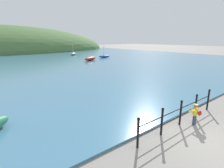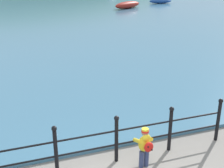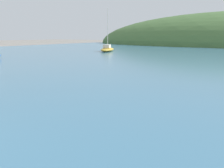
{
  "view_description": "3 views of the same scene",
  "coord_description": "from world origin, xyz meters",
  "px_view_note": "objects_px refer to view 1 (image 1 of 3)",
  "views": [
    {
      "loc": [
        -6.71,
        -2.31,
        3.88
      ],
      "look_at": [
        -0.31,
        5.66,
        1.23
      ],
      "focal_mm": 28.0,
      "sensor_mm": 36.0,
      "label": 1
    },
    {
      "loc": [
        -1.8,
        -4.41,
        4.48
      ],
      "look_at": [
        1.31,
        4.43,
        0.77
      ],
      "focal_mm": 50.0,
      "sensor_mm": 36.0,
      "label": 2
    },
    {
      "loc": [
        5.22,
        0.68,
        2.39
      ],
      "look_at": [
        1.82,
        5.96,
        0.98
      ],
      "focal_mm": 35.0,
      "sensor_mm": 36.0,
      "label": 3
    }
  ],
  "objects_px": {
    "boat_twin_mast": "(104,56)",
    "boat_far_left": "(90,59)",
    "child_in_coat": "(196,113)",
    "boat_blue_hull": "(73,54)"
  },
  "relations": [
    {
      "from": "child_in_coat",
      "to": "boat_blue_hull",
      "type": "bearing_deg",
      "value": 71.76
    },
    {
      "from": "child_in_coat",
      "to": "boat_twin_mast",
      "type": "relative_size",
      "value": 0.38
    },
    {
      "from": "child_in_coat",
      "to": "boat_twin_mast",
      "type": "bearing_deg",
      "value": 61.72
    },
    {
      "from": "boat_blue_hull",
      "to": "child_in_coat",
      "type": "bearing_deg",
      "value": -108.24
    },
    {
      "from": "boat_twin_mast",
      "to": "boat_far_left",
      "type": "relative_size",
      "value": 0.76
    },
    {
      "from": "boat_twin_mast",
      "to": "boat_far_left",
      "type": "xyz_separation_m",
      "value": [
        -4.88,
        -2.34,
        0.06
      ]
    },
    {
      "from": "boat_twin_mast",
      "to": "boat_far_left",
      "type": "distance_m",
      "value": 5.41
    },
    {
      "from": "boat_blue_hull",
      "to": "boat_far_left",
      "type": "xyz_separation_m",
      "value": [
        -2.51,
        -11.71,
        0.02
      ]
    },
    {
      "from": "child_in_coat",
      "to": "boat_twin_mast",
      "type": "distance_m",
      "value": 29.77
    },
    {
      "from": "child_in_coat",
      "to": "boat_far_left",
      "type": "bearing_deg",
      "value": 68.88
    }
  ]
}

